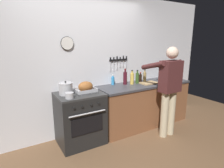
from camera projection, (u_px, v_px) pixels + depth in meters
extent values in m
cube|color=silver|center=(82.00, 66.00, 3.46)|extent=(6.00, 0.10, 2.60)
cube|color=black|center=(118.00, 60.00, 3.76)|extent=(0.42, 0.02, 0.04)
cube|color=silver|center=(111.00, 66.00, 3.69)|extent=(0.01, 0.00, 0.19)
cube|color=black|center=(111.00, 59.00, 3.65)|extent=(0.02, 0.02, 0.09)
cube|color=silver|center=(114.00, 66.00, 3.72)|extent=(0.01, 0.00, 0.19)
cube|color=black|center=(114.00, 59.00, 3.69)|extent=(0.02, 0.02, 0.08)
cube|color=silver|center=(117.00, 65.00, 3.76)|extent=(0.02, 0.00, 0.17)
cube|color=black|center=(117.00, 59.00, 3.73)|extent=(0.02, 0.02, 0.09)
cube|color=silver|center=(120.00, 64.00, 3.79)|extent=(0.02, 0.00, 0.12)
cube|color=black|center=(120.00, 59.00, 3.77)|extent=(0.02, 0.02, 0.08)
cube|color=silver|center=(123.00, 63.00, 3.83)|extent=(0.02, 0.00, 0.11)
cube|color=black|center=(123.00, 58.00, 3.80)|extent=(0.02, 0.02, 0.10)
cube|color=silver|center=(126.00, 64.00, 3.87)|extent=(0.01, 0.00, 0.14)
cube|color=black|center=(126.00, 58.00, 3.84)|extent=(0.02, 0.02, 0.09)
cylinder|color=white|center=(67.00, 43.00, 3.16)|extent=(0.21, 0.02, 0.21)
torus|color=black|center=(67.00, 43.00, 3.16)|extent=(0.23, 0.02, 0.23)
cube|color=brown|center=(143.00, 105.00, 3.96)|extent=(2.00, 0.62, 0.86)
cube|color=#3D3D42|center=(144.00, 84.00, 3.85)|extent=(2.03, 0.65, 0.04)
cube|color=black|center=(80.00, 119.00, 3.25)|extent=(0.76, 0.62, 0.87)
cube|color=black|center=(87.00, 125.00, 2.98)|extent=(0.53, 0.01, 0.28)
cube|color=#2D2D2D|center=(79.00, 94.00, 3.14)|extent=(0.76, 0.62, 0.03)
cylinder|color=black|center=(74.00, 108.00, 2.80)|extent=(0.04, 0.02, 0.04)
cylinder|color=black|center=(82.00, 107.00, 2.86)|extent=(0.04, 0.02, 0.04)
cylinder|color=black|center=(91.00, 105.00, 2.94)|extent=(0.04, 0.02, 0.04)
cylinder|color=black|center=(99.00, 103.00, 3.01)|extent=(0.04, 0.02, 0.04)
cylinder|color=silver|center=(88.00, 114.00, 2.91)|extent=(0.61, 0.02, 0.02)
cylinder|color=#C6B793|center=(164.00, 115.00, 3.45)|extent=(0.14, 0.14, 0.86)
cylinder|color=#C6B793|center=(171.00, 113.00, 3.54)|extent=(0.14, 0.14, 0.86)
cube|color=#4C2323|center=(171.00, 76.00, 3.33)|extent=(0.38, 0.22, 0.56)
sphere|color=beige|center=(172.00, 53.00, 3.23)|extent=(0.21, 0.21, 0.21)
cylinder|color=#4C2323|center=(153.00, 66.00, 3.38)|extent=(0.09, 0.55, 0.22)
cylinder|color=#4C2323|center=(169.00, 64.00, 3.59)|extent=(0.09, 0.55, 0.22)
cube|color=#B7B7BC|center=(86.00, 92.00, 3.21)|extent=(0.34, 0.25, 0.01)
cube|color=#B7B7BC|center=(89.00, 92.00, 3.09)|extent=(0.34, 0.01, 0.05)
cube|color=#B7B7BC|center=(83.00, 88.00, 3.30)|extent=(0.34, 0.01, 0.05)
cube|color=#B7B7BC|center=(76.00, 91.00, 3.11)|extent=(0.01, 0.25, 0.05)
cube|color=#B7B7BC|center=(95.00, 89.00, 3.28)|extent=(0.01, 0.25, 0.05)
ellipsoid|color=#935628|center=(86.00, 87.00, 3.18)|extent=(0.26, 0.19, 0.18)
cylinder|color=#B7B7BC|center=(66.00, 89.00, 3.05)|extent=(0.22, 0.22, 0.19)
cylinder|color=#B2B2B7|center=(65.00, 83.00, 3.03)|extent=(0.23, 0.23, 0.01)
sphere|color=black|center=(65.00, 82.00, 3.02)|extent=(0.03, 0.03, 0.03)
cylinder|color=#B7B7BC|center=(70.00, 96.00, 2.86)|extent=(0.13, 0.13, 0.09)
cube|color=tan|center=(149.00, 83.00, 3.84)|extent=(0.36, 0.24, 0.02)
cylinder|color=#385623|center=(137.00, 78.00, 3.82)|extent=(0.07, 0.07, 0.21)
cylinder|color=#385623|center=(137.00, 72.00, 3.79)|extent=(0.03, 0.03, 0.05)
cylinder|color=black|center=(137.00, 70.00, 3.79)|extent=(0.03, 0.03, 0.01)
cylinder|color=#47141E|center=(125.00, 78.00, 3.74)|extent=(0.08, 0.08, 0.25)
cylinder|color=#47141E|center=(125.00, 71.00, 3.70)|extent=(0.03, 0.03, 0.05)
cylinder|color=maroon|center=(125.00, 69.00, 3.69)|extent=(0.04, 0.04, 0.01)
cylinder|color=gold|center=(132.00, 79.00, 3.75)|extent=(0.07, 0.07, 0.22)
cylinder|color=gold|center=(132.00, 72.00, 3.72)|extent=(0.03, 0.03, 0.05)
cylinder|color=black|center=(132.00, 70.00, 3.71)|extent=(0.04, 0.04, 0.01)
cylinder|color=black|center=(140.00, 78.00, 3.97)|extent=(0.06, 0.06, 0.16)
cylinder|color=black|center=(140.00, 74.00, 3.95)|extent=(0.03, 0.03, 0.03)
cylinder|color=#B21919|center=(141.00, 73.00, 3.95)|extent=(0.03, 0.03, 0.01)
cylinder|color=#997F4C|center=(145.00, 77.00, 3.92)|extent=(0.06, 0.06, 0.21)
cylinder|color=#997F4C|center=(145.00, 71.00, 3.89)|extent=(0.03, 0.03, 0.05)
cylinder|color=black|center=(145.00, 70.00, 3.88)|extent=(0.03, 0.03, 0.01)
cylinder|color=#338CCC|center=(113.00, 81.00, 3.71)|extent=(0.06, 0.06, 0.15)
cylinder|color=#338CCC|center=(113.00, 76.00, 3.69)|extent=(0.03, 0.03, 0.03)
cylinder|color=white|center=(113.00, 75.00, 3.69)|extent=(0.03, 0.03, 0.01)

